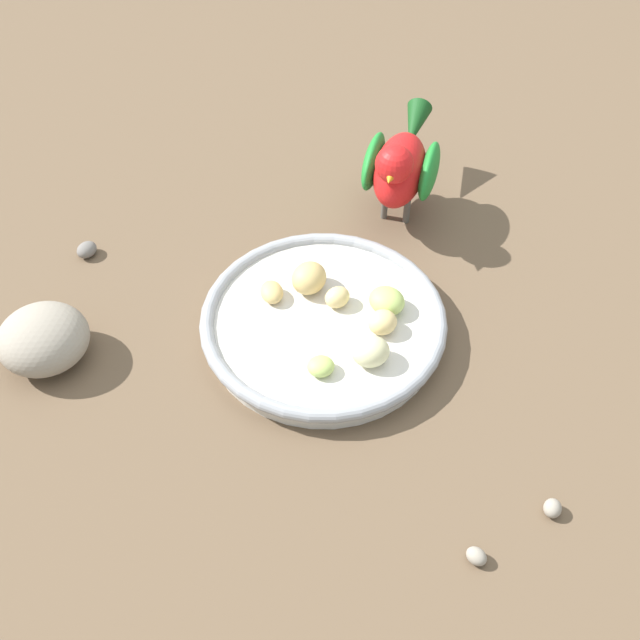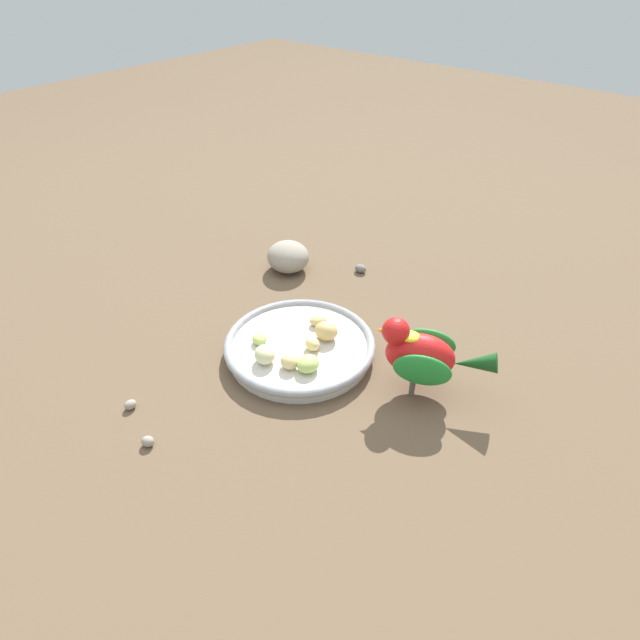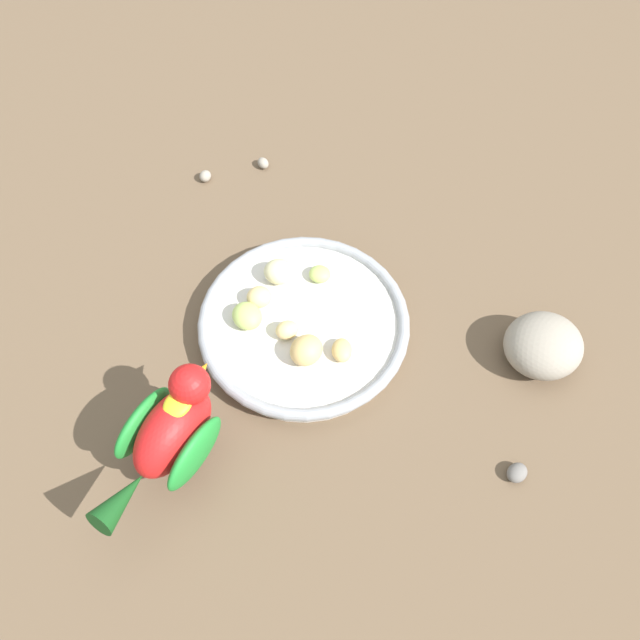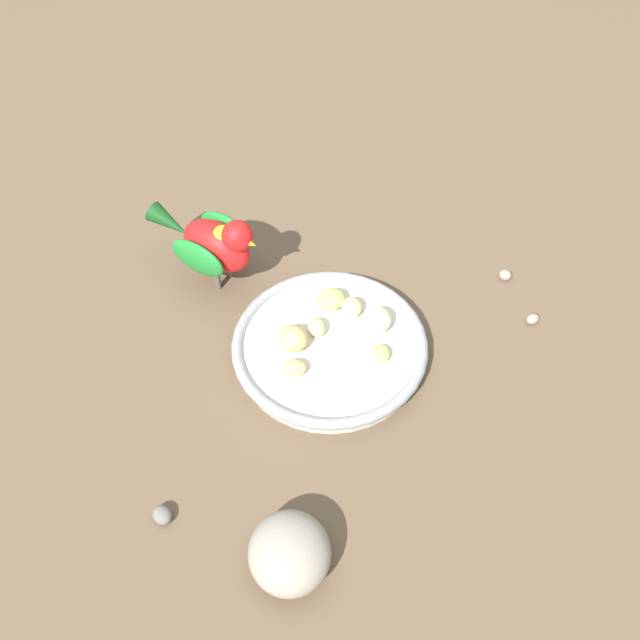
{
  "view_description": "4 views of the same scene",
  "coord_description": "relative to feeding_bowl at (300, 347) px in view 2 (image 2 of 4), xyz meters",
  "views": [
    {
      "loc": [
        0.36,
        -0.42,
        0.63
      ],
      "look_at": [
        0.02,
        -0.03,
        0.04
      ],
      "focal_mm": 46.69,
      "sensor_mm": 36.0,
      "label": 1
    },
    {
      "loc": [
        0.52,
        0.46,
        0.57
      ],
      "look_at": [
        -0.01,
        0.01,
        0.06
      ],
      "focal_mm": 31.09,
      "sensor_mm": 36.0,
      "label": 2
    },
    {
      "loc": [
        -0.3,
        0.2,
        0.65
      ],
      "look_at": [
        -0.02,
        -0.01,
        0.06
      ],
      "focal_mm": 36.3,
      "sensor_mm": 36.0,
      "label": 3
    },
    {
      "loc": [
        -0.29,
        -0.43,
        0.7
      ],
      "look_at": [
        0.02,
        0.01,
        0.05
      ],
      "focal_mm": 38.98,
      "sensor_mm": 36.0,
      "label": 4
    }
  ],
  "objects": [
    {
      "name": "ground_plane",
      "position": [
        -0.01,
        0.01,
        -0.02
      ],
      "size": [
        4.0,
        4.0,
        0.0
      ],
      "primitive_type": "plane",
      "color": "brown"
    },
    {
      "name": "feeding_bowl",
      "position": [
        0.0,
        0.0,
        0.0
      ],
      "size": [
        0.24,
        0.24,
        0.03
      ],
      "color": "beige",
      "rests_on": "ground_plane"
    },
    {
      "name": "apple_piece_0",
      "position": [
        -0.06,
        -0.01,
        0.01
      ],
      "size": [
        0.04,
        0.04,
        0.02
      ],
      "primitive_type": "ellipsoid",
      "rotation": [
        0.0,
        0.0,
        5.68
      ],
      "color": "tan",
      "rests_on": "feeding_bowl"
    },
    {
      "name": "apple_piece_1",
      "position": [
        -0.0,
        0.02,
        0.02
      ],
      "size": [
        0.03,
        0.03,
        0.02
      ],
      "primitive_type": "ellipsoid",
      "rotation": [
        0.0,
        0.0,
        1.31
      ],
      "color": "#E5C67F",
      "rests_on": "feeding_bowl"
    },
    {
      "name": "apple_piece_2",
      "position": [
        0.04,
        0.05,
        0.02
      ],
      "size": [
        0.04,
        0.03,
        0.02
      ],
      "primitive_type": "ellipsoid",
      "rotation": [
        0.0,
        0.0,
        6.28
      ],
      "color": "#B2CC66",
      "rests_on": "feeding_bowl"
    },
    {
      "name": "apple_piece_3",
      "position": [
        0.07,
        -0.01,
        0.02
      ],
      "size": [
        0.05,
        0.05,
        0.03
      ],
      "primitive_type": "ellipsoid",
      "rotation": [
        0.0,
        0.0,
        0.86
      ],
      "color": "beige",
      "rests_on": "feeding_bowl"
    },
    {
      "name": "apple_piece_4",
      "position": [
        -0.04,
        0.02,
        0.02
      ],
      "size": [
        0.04,
        0.04,
        0.03
      ],
      "primitive_type": "ellipsoid",
      "rotation": [
        0.0,
        0.0,
        1.76
      ],
      "color": "tan",
      "rests_on": "feeding_bowl"
    },
    {
      "name": "apple_piece_5",
      "position": [
        0.04,
        -0.05,
        0.01
      ],
      "size": [
        0.03,
        0.03,
        0.02
      ],
      "primitive_type": "ellipsoid",
      "rotation": [
        0.0,
        0.0,
        3.93
      ],
      "color": "#B2CC66",
      "rests_on": "feeding_bowl"
    },
    {
      "name": "apple_piece_6",
      "position": [
        0.05,
        0.03,
        0.02
      ],
      "size": [
        0.04,
        0.04,
        0.02
      ],
      "primitive_type": "ellipsoid",
      "rotation": [
        0.0,
        0.0,
        1.13
      ],
      "color": "#E5C67F",
      "rests_on": "feeding_bowl"
    },
    {
      "name": "parrot",
      "position": [
        -0.05,
        0.19,
        0.06
      ],
      "size": [
        0.11,
        0.17,
        0.12
      ],
      "rotation": [
        0.0,
        0.0,
        -1.15
      ],
      "color": "#59544C",
      "rests_on": "ground_plane"
    },
    {
      "name": "rock_large",
      "position": [
        -0.18,
        -0.19,
        0.01
      ],
      "size": [
        0.11,
        0.11,
        0.06
      ],
      "primitive_type": "ellipsoid",
      "rotation": [
        0.0,
        0.0,
        1.1
      ],
      "color": "gray",
      "rests_on": "ground_plane"
    },
    {
      "name": "pebble_0",
      "position": [
        -0.27,
        -0.08,
        -0.01
      ],
      "size": [
        0.02,
        0.03,
        0.02
      ],
      "primitive_type": "ellipsoid",
      "rotation": [
        0.0,
        0.0,
        1.68
      ],
      "color": "slate",
      "rests_on": "ground_plane"
    },
    {
      "name": "pebble_1",
      "position": [
        0.25,
        -0.11,
        -0.01
      ],
      "size": [
        0.02,
        0.02,
        0.01
      ],
      "primitive_type": "ellipsoid",
      "rotation": [
        0.0,
        0.0,
        3.09
      ],
      "color": "gray",
      "rests_on": "ground_plane"
    },
    {
      "name": "pebble_2",
      "position": [
        0.27,
        -0.03,
        -0.01
      ],
      "size": [
        0.02,
        0.02,
        0.01
      ],
      "primitive_type": "ellipsoid",
      "rotation": [
        0.0,
        0.0,
        5.19
      ],
      "color": "gray",
      "rests_on": "ground_plane"
    }
  ]
}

